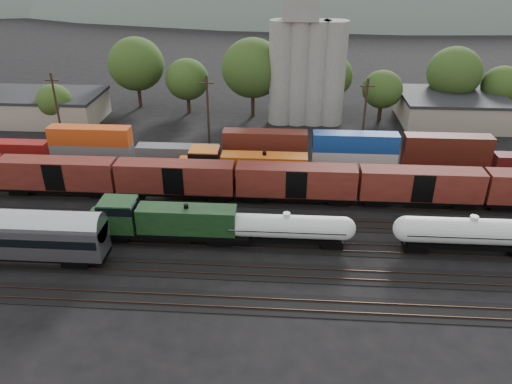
# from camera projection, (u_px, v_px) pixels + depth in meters

# --- Properties ---
(ground) EXTENTS (600.00, 600.00, 0.00)m
(ground) POSITION_uv_depth(u_px,v_px,m) (281.00, 223.00, 59.87)
(ground) COLOR black
(tracks) EXTENTS (180.00, 33.20, 0.20)m
(tracks) POSITION_uv_depth(u_px,v_px,m) (281.00, 222.00, 59.85)
(tracks) COLOR black
(tracks) RESTS_ON ground
(green_locomotive) EXTENTS (18.04, 3.18, 4.78)m
(green_locomotive) POSITION_uv_depth(u_px,v_px,m) (159.00, 221.00, 55.00)
(green_locomotive) COLOR black
(green_locomotive) RESTS_ON ground
(tank_car_a) EXTENTS (15.03, 2.69, 3.94)m
(tank_car_a) POSITION_uv_depth(u_px,v_px,m) (286.00, 228.00, 54.32)
(tank_car_a) COLOR silver
(tank_car_a) RESTS_ON ground
(tank_car_b) EXTENTS (16.45, 2.95, 4.31)m
(tank_car_b) POSITION_uv_depth(u_px,v_px,m) (471.00, 233.00, 53.05)
(tank_car_b) COLOR silver
(tank_car_b) RESTS_ON ground
(orange_locomotive) EXTENTS (19.35, 3.22, 4.84)m
(orange_locomotive) POSITION_uv_depth(u_px,v_px,m) (240.00, 166.00, 67.81)
(orange_locomotive) COLOR black
(orange_locomotive) RESTS_ON ground
(boxcar_string) EXTENTS (184.40, 2.90, 4.20)m
(boxcar_string) POSITION_uv_depth(u_px,v_px,m) (484.00, 187.00, 61.37)
(boxcar_string) COLOR black
(boxcar_string) RESTS_ON ground
(container_wall) EXTENTS (172.83, 2.60, 5.80)m
(container_wall) POSITION_uv_depth(u_px,v_px,m) (329.00, 157.00, 71.68)
(container_wall) COLOR black
(container_wall) RESTS_ON ground
(grain_silo) EXTENTS (13.40, 5.00, 29.00)m
(grain_silo) POSITION_uv_depth(u_px,v_px,m) (306.00, 61.00, 86.35)
(grain_silo) COLOR gray
(grain_silo) RESTS_ON ground
(industrial_sheds) EXTENTS (119.38, 17.26, 5.10)m
(industrial_sheds) POSITION_uv_depth(u_px,v_px,m) (323.00, 111.00, 89.50)
(industrial_sheds) COLOR #9E937F
(industrial_sheds) RESTS_ON ground
(tree_band) EXTENTS (162.84, 23.54, 14.45)m
(tree_band) POSITION_uv_depth(u_px,v_px,m) (282.00, 77.00, 90.39)
(tree_band) COLOR black
(tree_band) RESTS_ON ground
(utility_poles) EXTENTS (122.20, 0.36, 12.00)m
(utility_poles) POSITION_uv_depth(u_px,v_px,m) (285.00, 114.00, 76.48)
(utility_poles) COLOR black
(utility_poles) RESTS_ON ground
(distant_hills) EXTENTS (860.00, 286.00, 130.00)m
(distant_hills) POSITION_uv_depth(u_px,v_px,m) (330.00, 30.00, 298.06)
(distant_hills) COLOR #59665B
(distant_hills) RESTS_ON ground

